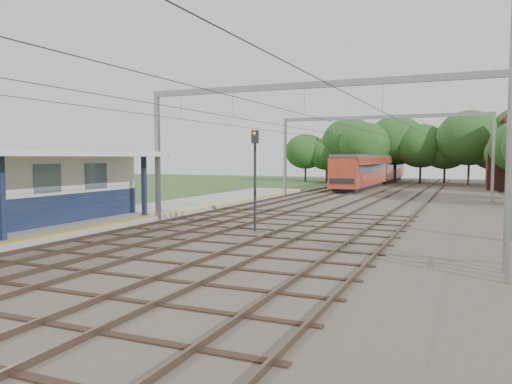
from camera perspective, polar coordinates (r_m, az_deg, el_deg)
The scene contains 8 objects.
ballast_bed at distance 38.18m, azimuth 13.52°, elevation -1.32°, with size 18.00×90.00×0.10m, color #473D33.
platform at distance 28.17m, azimuth -16.45°, elevation -2.97°, with size 5.00×52.00×0.35m, color gray.
yellow_stripe at distance 26.77m, azimuth -12.75°, elevation -2.87°, with size 0.45×52.00×0.01m, color yellow.
rail_tracks at distance 38.67m, azimuth 9.87°, elevation -1.02°, with size 11.80×88.00×0.15m.
catenary_system at distance 33.57m, azimuth 11.25°, elevation 7.34°, with size 17.22×88.00×7.00m.
tree_band at distance 64.95m, azimuth 17.54°, elevation 5.05°, with size 31.72×30.88×8.82m.
train at distance 63.90m, azimuth 13.46°, elevation 2.57°, with size 2.80×34.81×3.68m.
signal_post at distance 22.84m, azimuth -0.11°, elevation 2.91°, with size 0.37×0.31×4.74m.
Camera 1 is at (10.42, -7.48, 3.50)m, focal length 35.00 mm.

